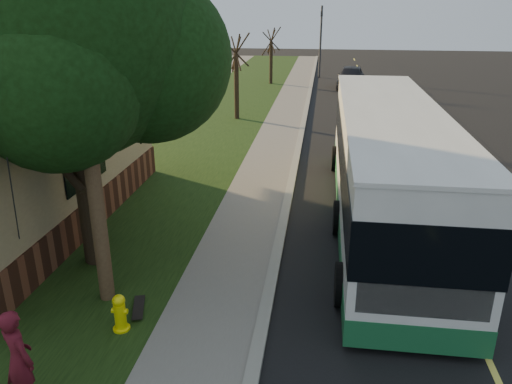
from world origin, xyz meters
TOP-DOWN VIEW (x-y plane):
  - ground at (0.00, 0.00)m, footprint 120.00×120.00m
  - road at (4.00, 10.00)m, footprint 8.00×80.00m
  - curb at (0.00, 10.00)m, footprint 0.25×80.00m
  - sidewalk at (-1.00, 10.00)m, footprint 2.00×80.00m
  - grass_verge at (-4.50, 10.00)m, footprint 5.00×80.00m
  - fire_hydrant at (-2.60, 0.00)m, footprint 0.32×0.32m
  - utility_pole at (-3.31, 0.99)m, footprint 2.86×3.21m
  - leafy_tree at (-4.17, 2.65)m, footprint 6.30×6.00m
  - bare_tree_near at (-3.50, 18.00)m, footprint 1.38×1.21m
  - bare_tree_far at (-3.00, 30.00)m, footprint 1.38×1.21m
  - traffic_signal at (0.50, 34.00)m, footprint 0.18×0.22m
  - transit_bus at (2.73, 5.85)m, footprint 2.76×11.95m
  - skateboarder at (-3.32, -1.96)m, footprint 0.72×0.64m
  - skateboard_main at (-2.50, 0.63)m, footprint 0.43×0.86m
  - distant_car at (2.82, 29.24)m, footprint 2.21×4.68m

SIDE VIEW (x-z plane):
  - ground at x=0.00m, z-range 0.00..0.00m
  - road at x=4.00m, z-range 0.00..0.01m
  - grass_verge at x=-4.50m, z-range 0.00..0.07m
  - sidewalk at x=-1.00m, z-range 0.00..0.08m
  - curb at x=0.00m, z-range 0.00..0.12m
  - skateboard_main at x=-2.50m, z-range 0.09..0.17m
  - fire_hydrant at x=-2.60m, z-range 0.06..0.80m
  - distant_car at x=2.82m, z-range 0.00..1.55m
  - skateboarder at x=-3.32m, z-range 0.07..1.73m
  - transit_bus at x=2.73m, z-range 0.11..3.34m
  - bare_tree_far at x=-3.00m, z-range -0.01..4.02m
  - bare_tree_near at x=-3.50m, z-range 0.00..4.30m
  - traffic_signal at x=0.50m, z-range 0.41..5.91m
  - utility_pole at x=-3.31m, z-range 0.10..9.17m
  - leafy_tree at x=-4.17m, z-range 1.27..9.07m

